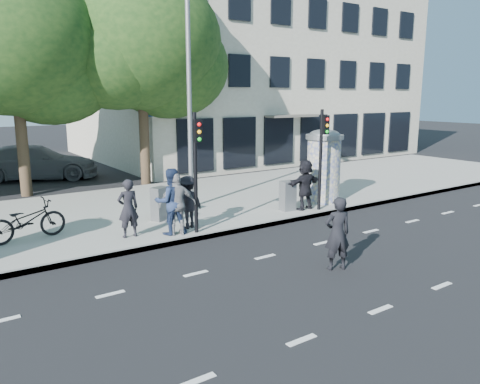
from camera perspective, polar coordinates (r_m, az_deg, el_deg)
ground at (r=10.92m, az=7.64°, el=-9.88°), size 120.00×120.00×0.00m
sidewalk at (r=16.95m, az=-9.58°, el=-1.85°), size 40.00×8.00×0.15m
curb at (r=13.58m, az=-2.46°, el=-5.10°), size 40.00×0.10×0.16m
lane_dash_near at (r=9.55m, az=16.76°, el=-13.57°), size 32.00×0.12×0.01m
lane_dash_far at (r=11.92m, az=3.09°, el=-7.89°), size 32.00×0.12×0.01m
ad_column_right at (r=17.33m, az=10.16°, el=3.36°), size 1.36×1.36×2.65m
traffic_pole_near at (r=13.02m, az=-5.36°, el=3.85°), size 0.22×0.31×3.40m
traffic_pole_far at (r=15.90m, az=9.97°, el=5.15°), size 0.22×0.31×3.40m
street_lamp at (r=16.09m, az=-6.15°, el=14.48°), size 0.25×0.93×8.00m
tree_near_left at (r=20.57m, az=-25.99°, el=16.34°), size 6.80×6.80×8.97m
tree_center at (r=21.61m, az=-12.06°, el=17.61°), size 7.00×7.00×9.30m
building at (r=33.39m, az=-0.01°, el=15.14°), size 20.30×15.85×12.00m
ped_b at (r=13.17m, az=-13.47°, el=-1.95°), size 0.60×0.39×1.63m
ped_c at (r=13.21m, az=-8.43°, el=-1.16°), size 1.02×0.86×1.87m
ped_d at (r=13.78m, az=-6.39°, el=-1.23°), size 1.09×0.74×1.56m
ped_e at (r=13.12m, az=-7.61°, el=-1.50°), size 1.16×0.87×1.75m
ped_f at (r=16.10m, az=7.92°, el=0.91°), size 1.64×0.70×1.72m
man_road at (r=11.07m, az=11.77°, el=-4.98°), size 0.74×0.61×1.74m
bicycle at (r=13.85m, az=-24.57°, el=-3.20°), size 0.99×2.14×1.08m
cabinet_left at (r=14.82m, az=-9.72°, el=-1.42°), size 0.60×0.53×1.05m
cabinet_right at (r=15.92m, az=5.84°, el=-0.46°), size 0.50×0.37×1.02m
car_right at (r=24.64m, az=-23.65°, el=3.33°), size 4.20×6.15×1.65m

